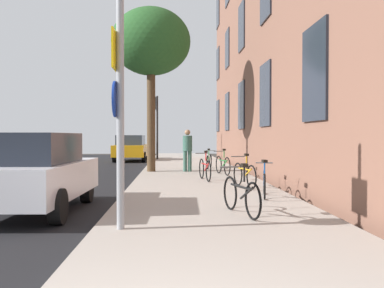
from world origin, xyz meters
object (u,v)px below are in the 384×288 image
(traffic_light, at_px, (156,116))
(bicycle_5, at_px, (209,161))
(bicycle_0, at_px, (241,195))
(bicycle_1, at_px, (264,182))
(sign_post, at_px, (119,102))
(bicycle_4, at_px, (223,164))
(car_1, at_px, (131,148))
(bicycle_2, at_px, (244,174))
(tree_near, at_px, (151,43))
(pedestrian_0, at_px, (187,148))
(car_0, at_px, (35,172))
(bicycle_3, at_px, (205,169))

(traffic_light, relative_size, bicycle_5, 2.54)
(bicycle_0, relative_size, bicycle_1, 1.10)
(sign_post, bearing_deg, traffic_light, 90.57)
(traffic_light, bearing_deg, bicycle_4, -74.85)
(car_1, bearing_deg, bicycle_1, -74.06)
(sign_post, height_order, bicycle_2, sign_post)
(tree_near, relative_size, pedestrian_0, 3.90)
(bicycle_2, bearing_deg, bicycle_1, -85.06)
(tree_near, relative_size, car_0, 1.67)
(bicycle_2, xyz_separation_m, car_0, (-4.83, -3.12, 0.34))
(traffic_light, bearing_deg, bicycle_0, -83.15)
(bicycle_1, height_order, bicycle_4, bicycle_4)
(pedestrian_0, height_order, car_0, pedestrian_0)
(traffic_light, height_order, bicycle_1, traffic_light)
(bicycle_4, bearing_deg, pedestrian_0, 132.02)
(tree_near, distance_m, pedestrian_0, 4.54)
(bicycle_4, distance_m, pedestrian_0, 2.02)
(bicycle_5, height_order, pedestrian_0, pedestrian_0)
(traffic_light, bearing_deg, car_1, -173.28)
(bicycle_2, height_order, bicycle_3, bicycle_3)
(bicycle_3, distance_m, bicycle_5, 5.13)
(bicycle_5, bearing_deg, bicycle_3, -96.56)
(bicycle_2, relative_size, bicycle_5, 1.07)
(sign_post, height_order, bicycle_5, sign_post)
(traffic_light, distance_m, bicycle_1, 17.30)
(bicycle_2, distance_m, car_1, 15.49)
(bicycle_0, relative_size, bicycle_3, 0.99)
(tree_near, bearing_deg, bicycle_0, -77.75)
(bicycle_3, bearing_deg, bicycle_4, 67.79)
(bicycle_0, xyz_separation_m, bicycle_5, (0.40, 11.26, -0.02))
(bicycle_3, height_order, car_0, car_0)
(bicycle_1, relative_size, bicycle_5, 0.99)
(pedestrian_0, distance_m, car_1, 9.80)
(bicycle_4, relative_size, bicycle_5, 1.07)
(bicycle_2, relative_size, car_1, 0.41)
(bicycle_3, distance_m, car_1, 13.27)
(bicycle_1, xyz_separation_m, bicycle_4, (-0.28, 5.95, 0.04))
(bicycle_1, bearing_deg, tree_near, 112.11)
(bicycle_1, height_order, bicycle_3, bicycle_3)
(car_1, bearing_deg, tree_near, -79.47)
(car_1, bearing_deg, bicycle_0, -78.58)
(car_0, bearing_deg, bicycle_2, 32.87)
(sign_post, bearing_deg, bicycle_5, 78.63)
(bicycle_0, distance_m, bicycle_1, 2.45)
(traffic_light, distance_m, car_0, 18.29)
(car_0, bearing_deg, bicycle_1, 14.23)
(bicycle_4, bearing_deg, car_1, 112.70)
(bicycle_0, height_order, bicycle_4, bicycle_4)
(tree_near, bearing_deg, bicycle_5, 30.12)
(bicycle_0, xyz_separation_m, bicycle_3, (-0.19, 6.16, 0.01))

